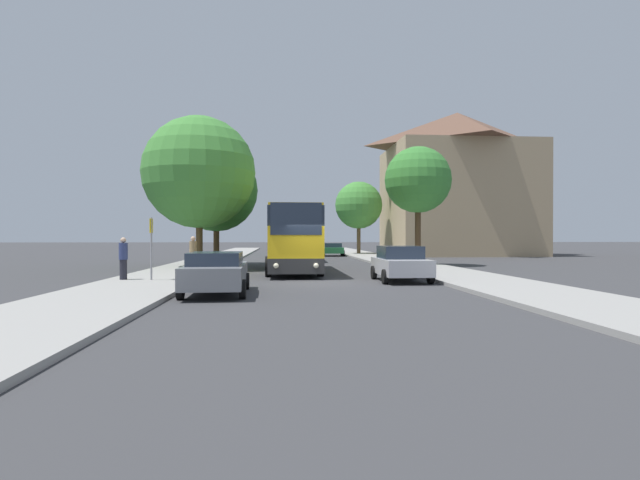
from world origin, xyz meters
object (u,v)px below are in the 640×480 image
(parked_car_right_near, at_px, (400,263))
(tree_left_far, at_px, (199,173))
(pedestrian_waiting_near, at_px, (123,258))
(tree_right_mid, at_px, (359,205))
(bus_middle, at_px, (293,238))
(pedestrian_waiting_far, at_px, (193,254))
(bus_rear, at_px, (288,237))
(tree_right_near, at_px, (418,180))
(parked_car_left_curb, at_px, (216,272))
(parked_car_right_far, at_px, (333,249))
(bus_front, at_px, (293,238))
(bus_stop_sign, at_px, (151,241))
(tree_left_near, at_px, (216,190))

(parked_car_right_near, height_order, tree_left_far, tree_left_far)
(pedestrian_waiting_near, distance_m, tree_right_mid, 35.09)
(bus_middle, relative_size, parked_car_right_near, 2.82)
(pedestrian_waiting_far, bearing_deg, bus_rear, 126.13)
(pedestrian_waiting_near, height_order, tree_right_near, tree_right_near)
(parked_car_right_near, bearing_deg, tree_right_near, -109.21)
(parked_car_right_near, bearing_deg, parked_car_left_curb, 30.28)
(parked_car_right_near, xyz_separation_m, tree_right_mid, (3.05, 31.54, 4.52))
(tree_right_near, distance_m, tree_right_mid, 20.25)
(parked_car_left_curb, relative_size, parked_car_right_far, 1.15)
(parked_car_right_far, bearing_deg, bus_front, 80.93)
(bus_middle, distance_m, parked_car_right_near, 20.97)
(parked_car_left_curb, bearing_deg, pedestrian_waiting_near, 133.56)
(bus_stop_sign, relative_size, pedestrian_waiting_near, 1.47)
(tree_right_mid, bearing_deg, parked_car_right_near, -95.53)
(bus_front, bearing_deg, tree_left_near, 124.12)
(parked_car_right_far, xyz_separation_m, tree_right_mid, (3.09, 3.02, 4.62))
(pedestrian_waiting_far, bearing_deg, bus_front, 69.31)
(bus_front, bearing_deg, parked_car_left_curb, -105.72)
(bus_front, height_order, pedestrian_waiting_near, bus_front)
(tree_right_near, bearing_deg, bus_middle, 131.78)
(parked_car_right_far, relative_size, pedestrian_waiting_far, 2.20)
(tree_left_near, bearing_deg, tree_right_near, -8.82)
(bus_front, distance_m, bus_rear, 29.10)
(pedestrian_waiting_far, distance_m, tree_left_near, 10.46)
(pedestrian_waiting_far, height_order, tree_left_near, tree_left_near)
(tree_left_far, bearing_deg, pedestrian_waiting_near, -100.53)
(pedestrian_waiting_near, bearing_deg, tree_right_near, 82.62)
(parked_car_left_curb, bearing_deg, bus_front, 73.22)
(parked_car_right_far, height_order, bus_stop_sign, bus_stop_sign)
(bus_middle, bearing_deg, tree_left_near, -126.16)
(bus_rear, bearing_deg, tree_right_mid, -23.39)
(parked_car_right_near, distance_m, tree_left_far, 14.59)
(bus_rear, bearing_deg, bus_stop_sign, -97.94)
(tree_left_far, bearing_deg, bus_front, -29.36)
(bus_stop_sign, bearing_deg, pedestrian_waiting_far, 75.35)
(tree_left_far, distance_m, tree_right_near, 14.26)
(parked_car_right_near, xyz_separation_m, pedestrian_waiting_near, (-11.87, 0.07, 0.25))
(pedestrian_waiting_far, bearing_deg, parked_car_left_curb, -29.45)
(tree_right_mid, bearing_deg, tree_left_far, -120.58)
(tree_left_near, distance_m, tree_right_mid, 22.16)
(tree_left_near, height_order, tree_right_mid, tree_left_near)
(bus_rear, distance_m, bus_stop_sign, 35.82)
(pedestrian_waiting_near, relative_size, tree_left_near, 0.23)
(pedestrian_waiting_near, relative_size, pedestrian_waiting_far, 0.97)
(bus_middle, height_order, tree_right_near, tree_right_near)
(tree_left_far, bearing_deg, pedestrian_waiting_far, -83.99)
(pedestrian_waiting_far, height_order, tree_right_mid, tree_right_mid)
(parked_car_right_near, distance_m, pedestrian_waiting_near, 11.87)
(bus_front, distance_m, parked_car_left_curb, 10.80)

